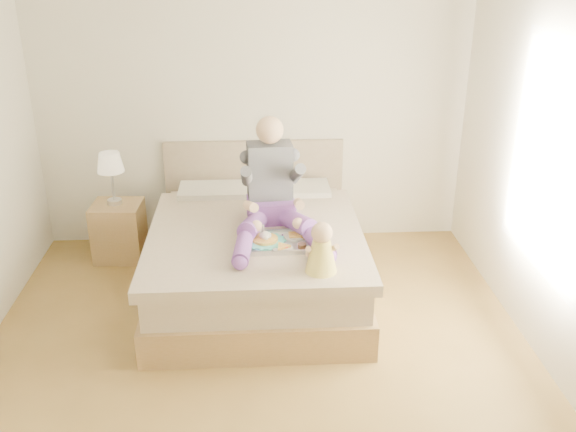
{
  "coord_description": "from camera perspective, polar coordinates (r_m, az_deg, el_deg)",
  "views": [
    {
      "loc": [
        -0.01,
        -3.74,
        2.76
      ],
      "look_at": [
        0.25,
        0.79,
        0.78
      ],
      "focal_mm": 40.0,
      "sensor_mm": 36.0,
      "label": 1
    }
  ],
  "objects": [
    {
      "name": "room",
      "position": [
        3.96,
        -1.86,
        5.09
      ],
      "size": [
        4.02,
        4.22,
        2.71
      ],
      "color": "brown",
      "rests_on": "ground"
    },
    {
      "name": "bed",
      "position": [
        5.41,
        -2.86,
        -3.32
      ],
      "size": [
        1.7,
        2.18,
        1.0
      ],
      "color": "olive",
      "rests_on": "ground"
    },
    {
      "name": "nightstand",
      "position": [
        6.12,
        -14.78,
        -1.3
      ],
      "size": [
        0.46,
        0.42,
        0.54
      ],
      "rotation": [
        0.0,
        0.0,
        -0.06
      ],
      "color": "olive",
      "rests_on": "ground"
    },
    {
      "name": "lamp",
      "position": [
        5.9,
        -15.51,
        4.36
      ],
      "size": [
        0.24,
        0.24,
        0.48
      ],
      "color": "silver",
      "rests_on": "nightstand"
    },
    {
      "name": "adult",
      "position": [
        5.1,
        -1.37,
        1.8
      ],
      "size": [
        0.76,
        1.1,
        0.9
      ],
      "rotation": [
        0.0,
        0.0,
        0.08
      ],
      "color": "#6B3B94",
      "rests_on": "bed"
    },
    {
      "name": "tray",
      "position": [
        4.89,
        -0.85,
        -2.11
      ],
      "size": [
        0.51,
        0.4,
        0.14
      ],
      "rotation": [
        0.0,
        0.0,
        0.02
      ],
      "color": "silver",
      "rests_on": "bed"
    },
    {
      "name": "baby",
      "position": [
        4.46,
        2.96,
        -3.15
      ],
      "size": [
        0.25,
        0.34,
        0.37
      ],
      "rotation": [
        0.0,
        0.0,
        0.13
      ],
      "color": "#FFE750",
      "rests_on": "bed"
    }
  ]
}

